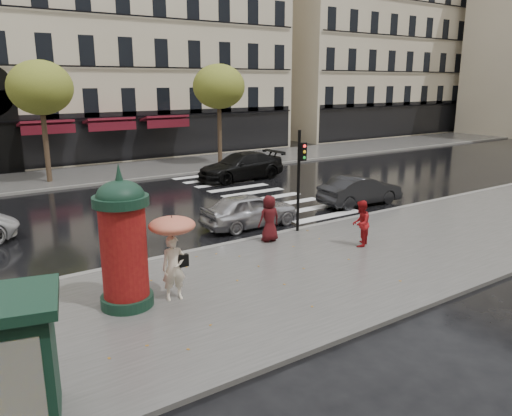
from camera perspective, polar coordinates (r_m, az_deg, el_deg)
ground at (r=14.65m, az=1.36°, el=-7.84°), size 160.00×160.00×0.00m
near_sidewalk at (r=14.25m, az=2.54°, el=-8.23°), size 90.00×7.00×0.12m
far_sidewalk at (r=31.50m, az=-19.34°, el=3.49°), size 90.00×6.00×0.12m
near_kerb at (r=16.99m, az=-4.59°, el=-4.46°), size 90.00×0.25×0.14m
far_kerb at (r=28.66m, az=-17.72°, el=2.63°), size 90.00×0.25×0.14m
zebra_crossing at (r=25.48m, az=-0.33°, el=1.78°), size 3.60×11.75×0.01m
bldg_far_corner at (r=43.69m, az=-16.70°, el=21.32°), size 26.00×14.00×22.90m
bldg_far_right at (r=58.95m, az=11.83°, el=19.61°), size 24.00×14.00×22.90m
tree_far_left at (r=29.60m, az=-23.44°, el=12.46°), size 3.40×3.40×6.64m
tree_far_right at (r=33.59m, az=-4.26°, el=13.63°), size 3.40×3.40×6.64m
woman_umbrella at (r=12.58m, az=-9.48°, el=-4.08°), size 1.16×1.16×2.23m
woman_red at (r=17.04m, az=11.88°, el=-1.73°), size 0.96×0.90×1.57m
man_burgundy at (r=17.18m, az=1.53°, el=-1.20°), size 0.82×0.56×1.62m
morris_column at (r=12.40m, az=-14.93°, el=-3.51°), size 1.32×1.32×3.56m
traffic_light at (r=18.07m, az=5.05°, el=4.22°), size 0.23×0.35×3.72m
newsstand at (r=9.08m, az=-27.02°, el=-15.38°), size 2.15×1.94×2.20m
car_silver at (r=19.36m, az=-0.72°, el=-0.22°), size 3.95×1.62×1.34m
car_darkgrey at (r=23.36m, az=11.83°, el=1.98°), size 4.12×1.65×1.33m
car_black at (r=28.86m, az=-1.76°, el=4.79°), size 5.39×2.41×1.54m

